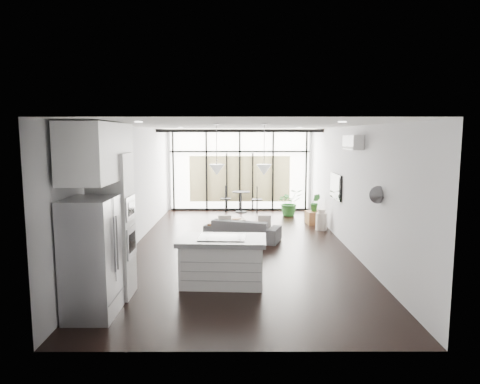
{
  "coord_description": "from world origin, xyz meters",
  "views": [
    {
      "loc": [
        -0.02,
        -9.86,
        2.59
      ],
      "look_at": [
        0.0,
        0.3,
        1.25
      ],
      "focal_mm": 32.0,
      "sensor_mm": 36.0,
      "label": 1
    }
  ],
  "objects_px": {
    "pouf": "(237,226)",
    "tv": "(336,186)",
    "sofa": "(243,226)",
    "console_bench": "(236,232)",
    "milk_can": "(321,219)",
    "fridge": "(91,258)",
    "island": "(222,261)"
  },
  "relations": [
    {
      "from": "sofa",
      "to": "pouf",
      "type": "relative_size",
      "value": 4.02
    },
    {
      "from": "sofa",
      "to": "tv",
      "type": "height_order",
      "value": "tv"
    },
    {
      "from": "fridge",
      "to": "tv",
      "type": "bearing_deg",
      "value": 47.08
    },
    {
      "from": "fridge",
      "to": "pouf",
      "type": "xyz_separation_m",
      "value": [
        2.04,
        5.38,
        -0.68
      ]
    },
    {
      "from": "fridge",
      "to": "tv",
      "type": "distance_m",
      "value": 6.76
    },
    {
      "from": "island",
      "to": "tv",
      "type": "bearing_deg",
      "value": 55.6
    },
    {
      "from": "island",
      "to": "milk_can",
      "type": "bearing_deg",
      "value": 62.59
    },
    {
      "from": "pouf",
      "to": "milk_can",
      "type": "distance_m",
      "value": 2.36
    },
    {
      "from": "fridge",
      "to": "milk_can",
      "type": "distance_m",
      "value": 7.19
    },
    {
      "from": "console_bench",
      "to": "tv",
      "type": "relative_size",
      "value": 1.23
    },
    {
      "from": "fridge",
      "to": "milk_can",
      "type": "bearing_deg",
      "value": 52.33
    },
    {
      "from": "sofa",
      "to": "pouf",
      "type": "distance_m",
      "value": 0.91
    },
    {
      "from": "fridge",
      "to": "pouf",
      "type": "bearing_deg",
      "value": 69.23
    },
    {
      "from": "console_bench",
      "to": "milk_can",
      "type": "bearing_deg",
      "value": 40.75
    },
    {
      "from": "island",
      "to": "console_bench",
      "type": "height_order",
      "value": "island"
    },
    {
      "from": "fridge",
      "to": "console_bench",
      "type": "relative_size",
      "value": 1.27
    },
    {
      "from": "milk_can",
      "to": "tv",
      "type": "relative_size",
      "value": 0.53
    },
    {
      "from": "console_bench",
      "to": "milk_can",
      "type": "xyz_separation_m",
      "value": [
        2.36,
        1.26,
        0.08
      ]
    },
    {
      "from": "sofa",
      "to": "pouf",
      "type": "height_order",
      "value": "sofa"
    },
    {
      "from": "pouf",
      "to": "milk_can",
      "type": "relative_size",
      "value": 0.78
    },
    {
      "from": "pouf",
      "to": "tv",
      "type": "xyz_separation_m",
      "value": [
        2.55,
        -0.44,
        1.12
      ]
    },
    {
      "from": "fridge",
      "to": "pouf",
      "type": "distance_m",
      "value": 5.8
    },
    {
      "from": "fridge",
      "to": "tv",
      "type": "xyz_separation_m",
      "value": [
        4.59,
        4.94,
        0.44
      ]
    },
    {
      "from": "island",
      "to": "sofa",
      "type": "height_order",
      "value": "island"
    },
    {
      "from": "sofa",
      "to": "pouf",
      "type": "xyz_separation_m",
      "value": [
        -0.16,
        0.88,
        -0.18
      ]
    },
    {
      "from": "milk_can",
      "to": "sofa",
      "type": "bearing_deg",
      "value": -151.83
    },
    {
      "from": "fridge",
      "to": "pouf",
      "type": "relative_size",
      "value": 3.75
    },
    {
      "from": "island",
      "to": "console_bench",
      "type": "xyz_separation_m",
      "value": [
        0.21,
        3.1,
        -0.2
      ]
    },
    {
      "from": "fridge",
      "to": "console_bench",
      "type": "bearing_deg",
      "value": 65.38
    },
    {
      "from": "pouf",
      "to": "milk_can",
      "type": "bearing_deg",
      "value": 7.13
    },
    {
      "from": "console_bench",
      "to": "milk_can",
      "type": "distance_m",
      "value": 2.67
    },
    {
      "from": "island",
      "to": "milk_can",
      "type": "xyz_separation_m",
      "value": [
        2.57,
        4.35,
        -0.12
      ]
    }
  ]
}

